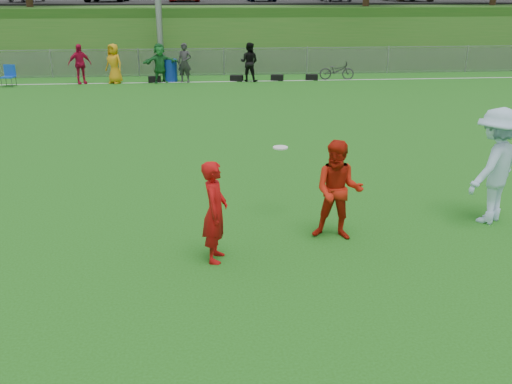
{
  "coord_description": "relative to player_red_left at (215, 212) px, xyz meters",
  "views": [
    {
      "loc": [
        -1.06,
        -7.61,
        3.95
      ],
      "look_at": [
        -0.3,
        0.5,
        1.02
      ],
      "focal_mm": 40.0,
      "sensor_mm": 36.0,
      "label": 1
    }
  ],
  "objects": [
    {
      "name": "ground",
      "position": [
        0.93,
        -0.34,
        -0.79
      ],
      "size": [
        120.0,
        120.0,
        0.0
      ],
      "primitive_type": "plane",
      "color": "#205B13",
      "rests_on": "ground"
    },
    {
      "name": "sideline_far",
      "position": [
        0.93,
        17.66,
        -0.78
      ],
      "size": [
        60.0,
        0.1,
        0.01
      ],
      "primitive_type": "cube",
      "color": "white",
      "rests_on": "ground"
    },
    {
      "name": "fence",
      "position": [
        0.93,
        19.66,
        -0.14
      ],
      "size": [
        58.0,
        0.06,
        1.3
      ],
      "color": "gray",
      "rests_on": "ground"
    },
    {
      "name": "berm",
      "position": [
        0.93,
        30.66,
        0.71
      ],
      "size": [
        120.0,
        18.0,
        3.0
      ],
      "primitive_type": "cube",
      "color": "#215A19",
      "rests_on": "ground"
    },
    {
      "name": "parking_lot",
      "position": [
        0.93,
        32.66,
        2.26
      ],
      "size": [
        120.0,
        12.0,
        0.1
      ],
      "primitive_type": "cube",
      "color": "black",
      "rests_on": "berm"
    },
    {
      "name": "spectator_row",
      "position": [
        -1.92,
        17.66,
        0.06
      ],
      "size": [
        8.39,
        0.98,
        1.69
      ],
      "color": "#B30C34",
      "rests_on": "ground"
    },
    {
      "name": "gear_bags",
      "position": [
        1.81,
        17.76,
        -0.66
      ],
      "size": [
        7.63,
        0.46,
        0.26
      ],
      "color": "black",
      "rests_on": "ground"
    },
    {
      "name": "player_red_left",
      "position": [
        0.0,
        0.0,
        0.0
      ],
      "size": [
        0.47,
        0.63,
        1.58
      ],
      "primitive_type": "imported",
      "rotation": [
        0.0,
        0.0,
        1.39
      ],
      "color": "#B30C0C",
      "rests_on": "ground"
    },
    {
      "name": "player_red_center",
      "position": [
        2.02,
        0.62,
        0.05
      ],
      "size": [
        0.96,
        0.84,
        1.67
      ],
      "primitive_type": "imported",
      "rotation": [
        0.0,
        0.0,
        -0.29
      ],
      "color": "red",
      "rests_on": "ground"
    },
    {
      "name": "player_blue",
      "position": [
        4.89,
        1.11,
        0.23
      ],
      "size": [
        1.51,
        1.4,
        2.05
      ],
      "primitive_type": "imported",
      "rotation": [
        0.0,
        0.0,
        3.79
      ],
      "color": "#ABCFEE",
      "rests_on": "ground"
    },
    {
      "name": "frisbee",
      "position": [
        1.21,
        1.72,
        0.49
      ],
      "size": [
        0.27,
        0.27,
        0.03
      ],
      "color": "white",
      "rests_on": "ground"
    },
    {
      "name": "recycling_bin",
      "position": [
        -1.55,
        18.01,
        -0.3
      ],
      "size": [
        0.79,
        0.79,
        0.97
      ],
      "primitive_type": "cylinder",
      "rotation": [
        0.0,
        0.0,
        0.25
      ],
      "color": "navy",
      "rests_on": "ground"
    },
    {
      "name": "camp_chair",
      "position": [
        -8.28,
        17.22,
        -0.52
      ],
      "size": [
        0.55,
        0.56,
        0.89
      ],
      "rotation": [
        0.0,
        0.0,
        -0.12
      ],
      "color": "#1145B8",
      "rests_on": "ground"
    },
    {
      "name": "bicycle",
      "position": [
        5.98,
        17.79,
        -0.38
      ],
      "size": [
        1.61,
        0.72,
        0.82
      ],
      "primitive_type": "imported",
      "rotation": [
        0.0,
        0.0,
        1.46
      ],
      "color": "#2A2A2C",
      "rests_on": "ground"
    }
  ]
}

